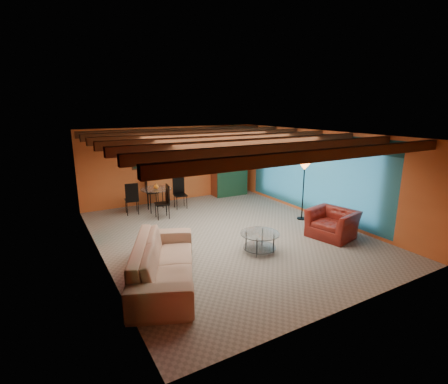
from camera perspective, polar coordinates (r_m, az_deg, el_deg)
room at (r=8.71m, az=0.29°, el=7.62°), size 6.52×8.01×2.71m
sofa at (r=6.83m, az=-10.17°, el=-11.60°), size 2.16×3.07×0.84m
armchair at (r=9.36m, az=17.98°, el=-5.14°), size 1.24×1.34×0.74m
coffee_table at (r=8.12m, az=6.10°, el=-8.48°), size 0.97×0.97×0.48m
dining_table at (r=11.29m, az=-11.43°, el=-0.58°), size 2.27×2.27×1.06m
armoire at (r=13.05m, az=0.76°, el=4.34°), size 1.30×0.68×2.23m
floor_lamp at (r=10.44m, az=13.34°, el=0.14°), size 0.45×0.45×1.78m
ceiling_fan at (r=8.61m, az=0.67°, el=7.54°), size 1.50×1.50×0.44m
painting at (r=11.96m, az=-12.85°, el=5.66°), size 1.05×0.03×0.65m
potted_plant at (r=12.88m, az=0.78°, el=10.39°), size 0.49×0.44×0.52m
vase at (r=11.15m, az=-11.58°, el=2.49°), size 0.21×0.21×0.18m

